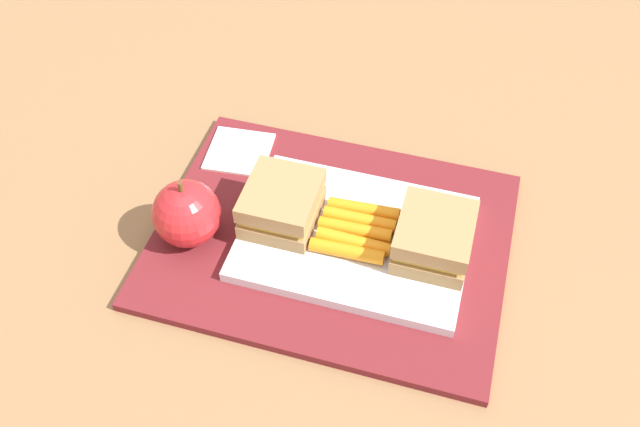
% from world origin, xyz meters
% --- Properties ---
extents(ground_plane, '(2.40, 2.40, 0.00)m').
position_xyz_m(ground_plane, '(0.00, 0.00, 0.00)').
color(ground_plane, olive).
extents(lunchbag_mat, '(0.36, 0.28, 0.01)m').
position_xyz_m(lunchbag_mat, '(0.00, 0.00, 0.01)').
color(lunchbag_mat, maroon).
rests_on(lunchbag_mat, ground_plane).
extents(food_tray, '(0.23, 0.17, 0.01)m').
position_xyz_m(food_tray, '(-0.03, 0.00, 0.02)').
color(food_tray, white).
rests_on(food_tray, lunchbag_mat).
extents(sandwich_half_left, '(0.07, 0.08, 0.04)m').
position_xyz_m(sandwich_half_left, '(-0.10, 0.00, 0.04)').
color(sandwich_half_left, '#9E7A4C').
rests_on(sandwich_half_left, food_tray).
extents(sandwich_half_right, '(0.07, 0.08, 0.04)m').
position_xyz_m(sandwich_half_right, '(0.05, 0.00, 0.04)').
color(sandwich_half_right, '#9E7A4C').
rests_on(sandwich_half_right, food_tray).
extents(carrot_sticks_bundle, '(0.08, 0.07, 0.02)m').
position_xyz_m(carrot_sticks_bundle, '(-0.03, 0.00, 0.03)').
color(carrot_sticks_bundle, orange).
rests_on(carrot_sticks_bundle, food_tray).
extents(apple, '(0.07, 0.07, 0.08)m').
position_xyz_m(apple, '(0.14, 0.04, 0.04)').
color(apple, red).
rests_on(apple, lunchbag_mat).
extents(paper_napkin, '(0.08, 0.08, 0.00)m').
position_xyz_m(paper_napkin, '(0.14, -0.09, 0.01)').
color(paper_napkin, white).
rests_on(paper_napkin, lunchbag_mat).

